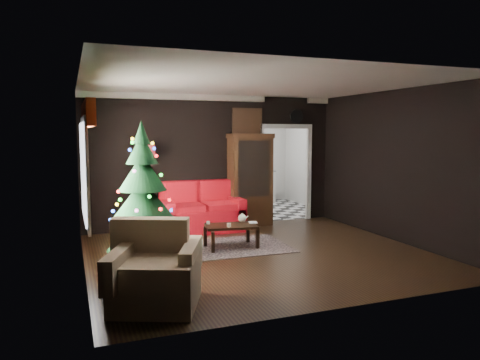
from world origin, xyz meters
name	(u,v)px	position (x,y,z in m)	size (l,w,h in m)	color
floor	(259,254)	(0.00, 0.00, 0.00)	(5.50, 5.50, 0.00)	black
ceiling	(260,83)	(0.00, 0.00, 2.80)	(5.50, 5.50, 0.00)	white
wall_back	(214,161)	(0.00, 2.50, 1.40)	(5.50, 5.50, 0.00)	black
wall_front	(347,187)	(0.00, -2.50, 1.40)	(5.50, 5.50, 0.00)	black
wall_left	(82,176)	(-2.75, 0.00, 1.40)	(5.50, 5.50, 0.00)	black
wall_right	(396,166)	(2.75, 0.00, 1.40)	(5.50, 5.50, 0.00)	black
doorway	(285,175)	(1.70, 2.50, 1.05)	(1.10, 0.10, 2.10)	white
left_window	(84,171)	(-2.71, 0.20, 1.45)	(0.05, 1.60, 1.40)	white
valance	(88,115)	(-2.63, 0.20, 2.27)	(0.12, 2.10, 0.35)	#A52D0E
kitchen_floor	(259,210)	(1.70, 4.00, 0.00)	(3.00, 3.00, 0.00)	silver
kitchen_window	(239,143)	(1.70, 5.45, 1.70)	(0.70, 0.06, 0.70)	white
rug	(231,247)	(-0.29, 0.59, 0.01)	(2.00, 1.45, 0.01)	#32202E
loveseat	(202,207)	(-0.40, 2.05, 0.50)	(1.70, 0.90, 1.00)	maroon
curio_cabinet	(250,182)	(0.75, 2.27, 0.95)	(0.90, 0.45, 1.90)	black
floor_lamp	(148,194)	(-1.49, 2.01, 0.83)	(0.32, 0.32, 1.89)	black
christmas_tree	(143,195)	(-1.86, 0.22, 1.05)	(1.13, 1.13, 2.15)	black
armchair	(156,267)	(-2.01, -1.66, 0.46)	(0.99, 0.99, 1.01)	tan
coffee_table	(231,236)	(-0.30, 0.54, 0.21)	(0.88, 0.53, 0.40)	black
teapot	(242,218)	(-0.04, 0.69, 0.49)	(0.17, 0.17, 0.16)	white
cup_a	(208,223)	(-0.65, 0.75, 0.43)	(0.06, 0.06, 0.05)	white
cup_b	(229,225)	(-0.39, 0.40, 0.44)	(0.07, 0.07, 0.06)	white
book	(249,218)	(0.05, 0.58, 0.51)	(0.14, 0.01, 0.20)	gray
wall_clock	(296,116)	(1.95, 2.45, 2.38)	(0.32, 0.32, 0.06)	white
painting	(247,122)	(0.75, 2.46, 2.25)	(0.62, 0.05, 0.52)	#A17847
kitchen_counter	(243,187)	(1.70, 5.20, 0.45)	(1.80, 0.60, 0.90)	white
kitchen_table	(253,198)	(1.40, 3.70, 0.38)	(0.70, 0.70, 0.75)	brown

